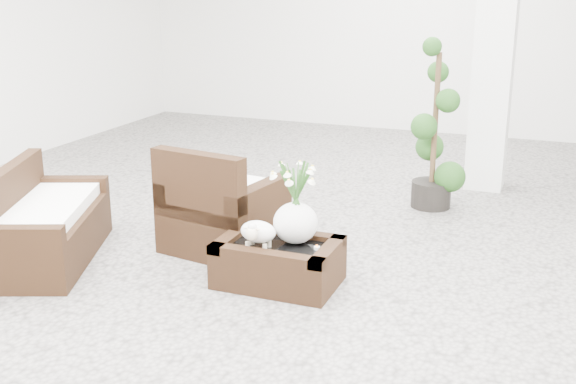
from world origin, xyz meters
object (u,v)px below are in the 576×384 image
at_px(loveseat, 46,215).
at_px(coffee_table, 278,264).
at_px(topiary, 435,126).
at_px(armchair, 224,197).

bearing_deg(loveseat, coffee_table, -104.65).
bearing_deg(topiary, armchair, -128.79).
distance_m(armchair, loveseat, 1.46).
distance_m(loveseat, topiary, 3.73).
relative_size(armchair, loveseat, 0.63).
xyz_separation_m(armchair, topiary, (1.44, 1.79, 0.37)).
xyz_separation_m(coffee_table, loveseat, (-1.95, -0.25, 0.23)).
xyz_separation_m(armchair, loveseat, (-1.23, -0.79, -0.07)).
relative_size(armchair, topiary, 0.55).
bearing_deg(coffee_table, armchair, 143.14).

